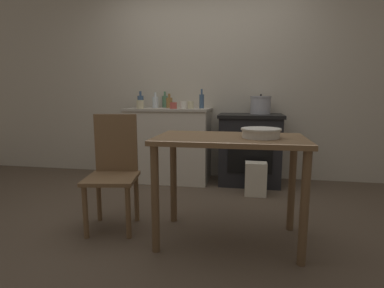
{
  "coord_description": "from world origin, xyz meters",
  "views": [
    {
      "loc": [
        0.53,
        -2.47,
        1.09
      ],
      "look_at": [
        0.0,
        0.48,
        0.61
      ],
      "focal_mm": 28.0,
      "sensor_mm": 36.0,
      "label": 1
    }
  ],
  "objects_px": {
    "stove": "(250,149)",
    "mixing_bowl_large": "(261,132)",
    "chair": "(114,169)",
    "cup_right": "(173,106)",
    "cup_mid_right": "(183,105)",
    "bottle_center": "(202,101)",
    "bottle_left": "(155,102)",
    "stock_pot": "(261,105)",
    "bottle_center_left": "(141,101)",
    "cup_far_right": "(191,105)",
    "cup_center_right": "(140,104)",
    "flour_sack": "(256,179)",
    "work_table": "(230,155)",
    "bottle_mid_left": "(165,101)",
    "bottle_far_left": "(169,102)"
  },
  "relations": [
    {
      "from": "bottle_center",
      "to": "cup_center_right",
      "type": "xyz_separation_m",
      "value": [
        -0.73,
        -0.23,
        -0.04
      ]
    },
    {
      "from": "chair",
      "to": "mixing_bowl_large",
      "type": "height_order",
      "value": "chair"
    },
    {
      "from": "bottle_left",
      "to": "bottle_far_left",
      "type": "bearing_deg",
      "value": -5.76
    },
    {
      "from": "bottle_center",
      "to": "cup_center_right",
      "type": "relative_size",
      "value": 2.3
    },
    {
      "from": "stock_pot",
      "to": "cup_right",
      "type": "relative_size",
      "value": 3.01
    },
    {
      "from": "chair",
      "to": "cup_mid_right",
      "type": "height_order",
      "value": "cup_mid_right"
    },
    {
      "from": "stove",
      "to": "mixing_bowl_large",
      "type": "height_order",
      "value": "stove"
    },
    {
      "from": "stove",
      "to": "bottle_left",
      "type": "bearing_deg",
      "value": 176.84
    },
    {
      "from": "cup_far_right",
      "to": "bottle_center",
      "type": "bearing_deg",
      "value": 38.77
    },
    {
      "from": "bottle_center",
      "to": "cup_mid_right",
      "type": "xyz_separation_m",
      "value": [
        -0.21,
        -0.16,
        -0.05
      ]
    },
    {
      "from": "mixing_bowl_large",
      "to": "bottle_mid_left",
      "type": "distance_m",
      "value": 2.18
    },
    {
      "from": "work_table",
      "to": "mixing_bowl_large",
      "type": "relative_size",
      "value": 3.83
    },
    {
      "from": "flour_sack",
      "to": "bottle_mid_left",
      "type": "distance_m",
      "value": 1.63
    },
    {
      "from": "bottle_center_left",
      "to": "cup_right",
      "type": "distance_m",
      "value": 0.6
    },
    {
      "from": "bottle_mid_left",
      "to": "bottle_center_left",
      "type": "xyz_separation_m",
      "value": [
        -0.31,
        -0.1,
        0.0
      ]
    },
    {
      "from": "cup_center_right",
      "to": "cup_far_right",
      "type": "distance_m",
      "value": 0.62
    },
    {
      "from": "chair",
      "to": "bottle_far_left",
      "type": "xyz_separation_m",
      "value": [
        0.09,
        1.53,
        0.51
      ]
    },
    {
      "from": "work_table",
      "to": "stock_pot",
      "type": "distance_m",
      "value": 1.69
    },
    {
      "from": "flour_sack",
      "to": "cup_right",
      "type": "height_order",
      "value": "cup_right"
    },
    {
      "from": "bottle_far_left",
      "to": "stock_pot",
      "type": "bearing_deg",
      "value": 0.63
    },
    {
      "from": "bottle_center_left",
      "to": "cup_far_right",
      "type": "height_order",
      "value": "bottle_center_left"
    },
    {
      "from": "bottle_center_left",
      "to": "cup_right",
      "type": "relative_size",
      "value": 2.55
    },
    {
      "from": "bottle_center",
      "to": "stock_pot",
      "type": "bearing_deg",
      "value": 4.37
    },
    {
      "from": "work_table",
      "to": "cup_center_right",
      "type": "bearing_deg",
      "value": 130.92
    },
    {
      "from": "bottle_far_left",
      "to": "cup_mid_right",
      "type": "xyz_separation_m",
      "value": [
        0.23,
        -0.2,
        -0.03
      ]
    },
    {
      "from": "bottle_far_left",
      "to": "cup_mid_right",
      "type": "bearing_deg",
      "value": -41.43
    },
    {
      "from": "work_table",
      "to": "cup_mid_right",
      "type": "relative_size",
      "value": 12.48
    },
    {
      "from": "bottle_far_left",
      "to": "bottle_mid_left",
      "type": "bearing_deg",
      "value": 122.36
    },
    {
      "from": "stove",
      "to": "cup_far_right",
      "type": "bearing_deg",
      "value": -172.81
    },
    {
      "from": "stock_pot",
      "to": "bottle_left",
      "type": "bearing_deg",
      "value": 179.71
    },
    {
      "from": "mixing_bowl_large",
      "to": "cup_mid_right",
      "type": "xyz_separation_m",
      "value": [
        -0.87,
        1.45,
        0.14
      ]
    },
    {
      "from": "bottle_far_left",
      "to": "cup_center_right",
      "type": "distance_m",
      "value": 0.41
    },
    {
      "from": "bottle_mid_left",
      "to": "cup_center_right",
      "type": "xyz_separation_m",
      "value": [
        -0.2,
        -0.44,
        -0.03
      ]
    },
    {
      "from": "bottle_center",
      "to": "cup_right",
      "type": "bearing_deg",
      "value": -150.1
    },
    {
      "from": "bottle_left",
      "to": "cup_center_right",
      "type": "distance_m",
      "value": 0.31
    },
    {
      "from": "stove",
      "to": "bottle_center",
      "type": "height_order",
      "value": "bottle_center"
    },
    {
      "from": "bottle_left",
      "to": "cup_mid_right",
      "type": "distance_m",
      "value": 0.47
    },
    {
      "from": "cup_right",
      "to": "stove",
      "type": "bearing_deg",
      "value": 10.86
    },
    {
      "from": "mixing_bowl_large",
      "to": "bottle_center",
      "type": "height_order",
      "value": "bottle_center"
    },
    {
      "from": "chair",
      "to": "cup_mid_right",
      "type": "xyz_separation_m",
      "value": [
        0.31,
        1.33,
        0.49
      ]
    },
    {
      "from": "bottle_mid_left",
      "to": "cup_center_right",
      "type": "distance_m",
      "value": 0.48
    },
    {
      "from": "mixing_bowl_large",
      "to": "bottle_center_left",
      "type": "bearing_deg",
      "value": 131.42
    },
    {
      "from": "cup_mid_right",
      "to": "cup_center_right",
      "type": "bearing_deg",
      "value": -171.77
    },
    {
      "from": "mixing_bowl_large",
      "to": "stock_pot",
      "type": "bearing_deg",
      "value": 87.74
    },
    {
      "from": "bottle_center",
      "to": "bottle_left",
      "type": "bearing_deg",
      "value": 174.28
    },
    {
      "from": "chair",
      "to": "cup_right",
      "type": "distance_m",
      "value": 1.4
    },
    {
      "from": "cup_center_right",
      "to": "flour_sack",
      "type": "bearing_deg",
      "value": -10.35
    },
    {
      "from": "stock_pot",
      "to": "bottle_center",
      "type": "distance_m",
      "value": 0.73
    },
    {
      "from": "flour_sack",
      "to": "cup_right",
      "type": "bearing_deg",
      "value": 163.08
    },
    {
      "from": "bottle_far_left",
      "to": "bottle_mid_left",
      "type": "xyz_separation_m",
      "value": [
        -0.1,
        0.16,
        0.01
      ]
    }
  ]
}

